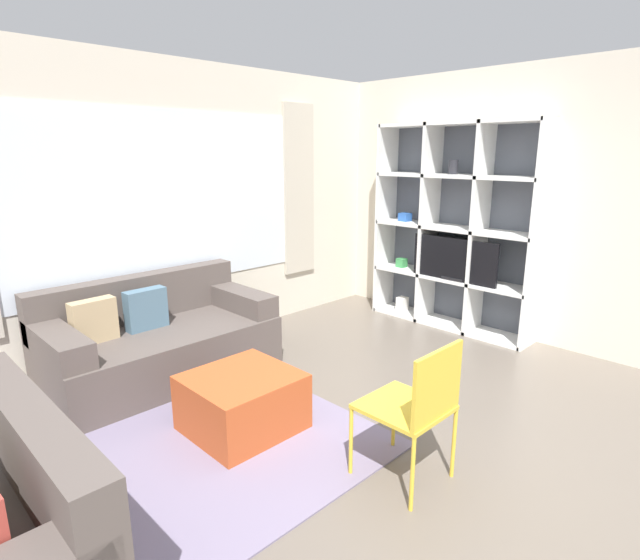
{
  "coord_description": "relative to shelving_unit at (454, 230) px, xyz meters",
  "views": [
    {
      "loc": [
        -2.24,
        -1.07,
        1.87
      ],
      "look_at": [
        0.57,
        1.77,
        0.85
      ],
      "focal_mm": 28.0,
      "sensor_mm": 36.0,
      "label": 1
    }
  ],
  "objects": [
    {
      "name": "ground_plane",
      "position": [
        -2.53,
        -1.69,
        -1.07
      ],
      "size": [
        16.0,
        16.0,
        0.0
      ],
      "primitive_type": "plane",
      "color": "#665B51"
    },
    {
      "name": "wall_back",
      "position": [
        -2.53,
        1.56,
        0.29
      ],
      "size": [
        6.57,
        0.11,
        2.7
      ],
      "color": "beige",
      "rests_on": "ground_plane"
    },
    {
      "name": "wall_right",
      "position": [
        0.19,
        -0.08,
        0.28
      ],
      "size": [
        0.07,
        4.42,
        2.7
      ],
      "primitive_type": "cube",
      "color": "beige",
      "rests_on": "ground_plane"
    },
    {
      "name": "area_rug",
      "position": [
        -3.6,
        -0.0,
        -1.06
      ],
      "size": [
        2.69,
        2.26,
        0.01
      ],
      "primitive_type": "cube",
      "color": "slate",
      "rests_on": "ground_plane"
    },
    {
      "name": "shelving_unit",
      "position": [
        0.0,
        0.0,
        0.0
      ],
      "size": [
        0.38,
        1.84,
        2.18
      ],
      "color": "#515660",
      "rests_on": "ground_plane"
    },
    {
      "name": "couch_main",
      "position": [
        -2.94,
        1.05,
        -0.76
      ],
      "size": [
        1.85,
        0.94,
        0.83
      ],
      "color": "#564C47",
      "rests_on": "ground_plane"
    },
    {
      "name": "ottoman",
      "position": [
        -2.95,
        -0.17,
        -0.87
      ],
      "size": [
        0.7,
        0.66,
        0.41
      ],
      "color": "#B74C23",
      "rests_on": "ground_plane"
    },
    {
      "name": "folding_chair",
      "position": [
        -2.59,
        -1.34,
        -0.55
      ],
      "size": [
        0.44,
        0.46,
        0.86
      ],
      "rotation": [
        0.0,
        0.0,
        3.14
      ],
      "color": "gold",
      "rests_on": "ground_plane"
    }
  ]
}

